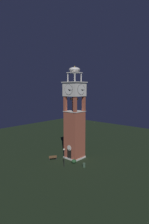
% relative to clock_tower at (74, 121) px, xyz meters
% --- Properties ---
extents(ground, '(80.00, 80.00, 0.00)m').
position_rel_clock_tower_xyz_m(ground, '(0.00, 0.00, -7.93)').
color(ground, black).
extents(clock_tower, '(3.86, 3.86, 19.29)m').
position_rel_clock_tower_xyz_m(clock_tower, '(0.00, 0.00, 0.00)').
color(clock_tower, '#9E4C38').
rests_on(clock_tower, ground).
extents(park_bench, '(1.25, 1.58, 0.95)m').
position_rel_clock_tower_xyz_m(park_bench, '(-2.53, -3.95, -7.45)').
color(park_bench, brown).
rests_on(park_bench, ground).
extents(lamp_post, '(0.36, 0.36, 3.63)m').
position_rel_clock_tower_xyz_m(lamp_post, '(1.78, -4.95, -5.39)').
color(lamp_post, black).
rests_on(lamp_post, ground).
extents(trash_bin, '(0.52, 0.52, 0.80)m').
position_rel_clock_tower_xyz_m(trash_bin, '(4.59, -2.44, -7.53)').
color(trash_bin, '#38513D').
rests_on(trash_bin, ground).
extents(shrub_near_entry, '(0.96, 0.96, 0.76)m').
position_rel_clock_tower_xyz_m(shrub_near_entry, '(1.88, -2.29, -7.55)').
color(shrub_near_entry, '#234C28').
rests_on(shrub_near_entry, ground).
extents(shrub_left_of_tower, '(1.23, 1.23, 0.69)m').
position_rel_clock_tower_xyz_m(shrub_left_of_tower, '(-3.90, 1.79, -7.58)').
color(shrub_left_of_tower, '#234C28').
rests_on(shrub_left_of_tower, ground).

